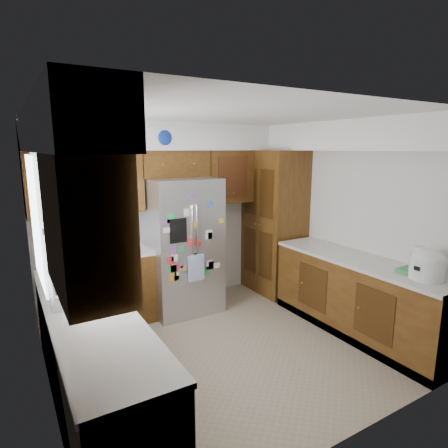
% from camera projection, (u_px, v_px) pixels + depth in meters
% --- Properties ---
extents(floor, '(3.60, 3.60, 0.00)m').
position_uv_depth(floor, '(229.00, 347.00, 4.17)').
color(floor, tan).
rests_on(floor, ground).
extents(room_shell, '(3.64, 3.24, 2.52)m').
position_uv_depth(room_shell, '(204.00, 182.00, 4.06)').
color(room_shell, silver).
rests_on(room_shell, ground).
extents(left_counter_run, '(1.36, 3.20, 0.92)m').
position_uv_depth(left_counter_run, '(101.00, 343.00, 3.43)').
color(left_counter_run, '#4A250E').
rests_on(left_counter_run, ground).
extents(right_counter_run, '(0.63, 2.25, 0.92)m').
position_uv_depth(right_counter_run, '(358.00, 299.00, 4.43)').
color(right_counter_run, '#4A250E').
rests_on(right_counter_run, ground).
extents(pantry, '(0.60, 0.90, 2.15)m').
position_uv_depth(pantry, '(274.00, 222.00, 5.67)').
color(pantry, '#4A250E').
rests_on(pantry, ground).
extents(fridge, '(0.90, 0.79, 1.80)m').
position_uv_depth(fridge, '(182.00, 246.00, 5.00)').
color(fridge, '#A0A0A5').
rests_on(fridge, ground).
extents(bridge_cabinet, '(0.96, 0.34, 0.35)m').
position_uv_depth(bridge_cabinet, '(174.00, 164.00, 4.98)').
color(bridge_cabinet, '#4A250E').
rests_on(bridge_cabinet, fridge).
extents(fridge_top_items, '(0.65, 0.33, 0.31)m').
position_uv_depth(fridge_top_items, '(170.00, 140.00, 4.82)').
color(fridge_top_items, '#133198').
rests_on(fridge_top_items, bridge_cabinet).
extents(sink_assembly, '(0.52, 0.70, 0.37)m').
position_uv_depth(sink_assembly, '(79.00, 285.00, 3.30)').
color(sink_assembly, white).
rests_on(sink_assembly, left_counter_run).
extents(left_counter_clutter, '(0.38, 0.86, 0.38)m').
position_uv_depth(left_counter_clutter, '(67.00, 258.00, 3.91)').
color(left_counter_clutter, black).
rests_on(left_counter_clutter, left_counter_run).
extents(rice_cooker, '(0.34, 0.33, 0.29)m').
position_uv_depth(rice_cooker, '(427.00, 264.00, 3.65)').
color(rice_cooker, white).
rests_on(rice_cooker, right_counter_run).
extents(paper_towel, '(0.13, 0.13, 0.29)m').
position_uv_depth(paper_towel, '(419.00, 261.00, 3.75)').
color(paper_towel, white).
rests_on(paper_towel, right_counter_run).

